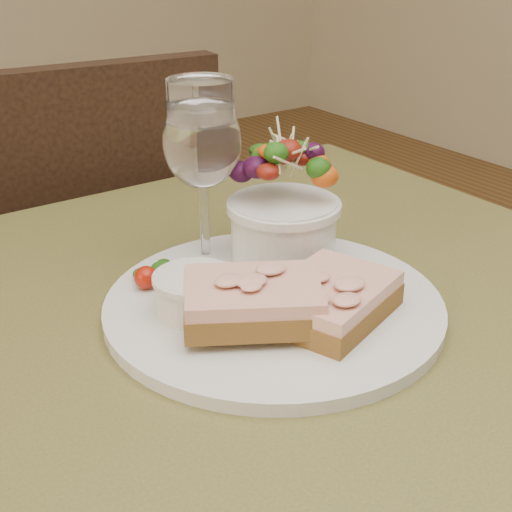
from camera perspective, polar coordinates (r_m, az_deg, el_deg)
cafe_table at (r=0.68m, az=1.48°, el=-13.14°), size 0.80×0.80×0.75m
chair_far at (r=1.37m, az=-14.14°, el=-10.07°), size 0.46×0.46×0.90m
dinner_plate at (r=0.64m, az=1.42°, el=-3.97°), size 0.30×0.30×0.01m
sandwich_front at (r=0.61m, az=5.98°, el=-3.48°), size 0.14×0.12×0.03m
sandwich_back at (r=0.59m, az=-0.25°, el=-3.59°), size 0.14×0.13×0.03m
ramekin at (r=0.62m, az=-4.91°, el=-2.87°), size 0.07×0.07×0.04m
salad_bowl at (r=0.70m, az=2.25°, el=4.25°), size 0.10×0.10×0.13m
garnish at (r=0.67m, az=-8.29°, el=-1.54°), size 0.05×0.04×0.02m
wine_glass at (r=0.69m, az=-4.32°, el=8.61°), size 0.08×0.08×0.18m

